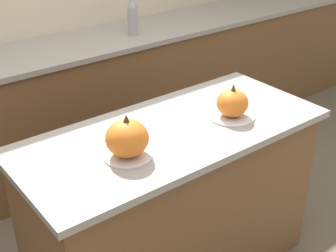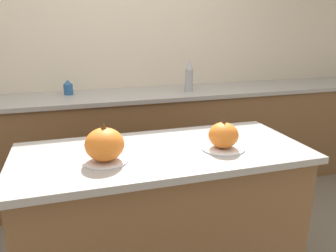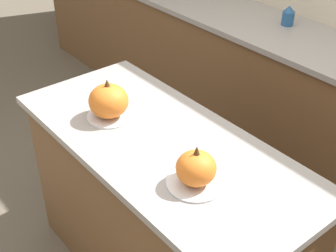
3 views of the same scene
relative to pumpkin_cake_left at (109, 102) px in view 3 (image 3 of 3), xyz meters
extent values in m
cube|color=brown|center=(0.30, 0.07, -0.54)|extent=(1.43, 0.60, 0.85)
cube|color=gray|center=(0.30, 0.07, -0.10)|extent=(1.49, 0.66, 0.03)
cube|color=brown|center=(0.30, 1.34, -0.52)|extent=(6.00, 0.56, 0.90)
cylinder|color=silver|center=(0.00, 0.00, -0.08)|extent=(0.21, 0.21, 0.01)
ellipsoid|color=orange|center=(0.00, 0.00, 0.00)|extent=(0.18, 0.18, 0.15)
cone|color=#4C2D14|center=(0.00, 0.00, 0.10)|extent=(0.03, 0.03, 0.04)
cylinder|color=silver|center=(0.60, -0.01, -0.08)|extent=(0.22, 0.22, 0.01)
ellipsoid|color=orange|center=(0.60, -0.01, -0.01)|extent=(0.15, 0.15, 0.13)
cone|color=#4C2D14|center=(0.60, -0.01, 0.08)|extent=(0.03, 0.03, 0.04)
cylinder|color=#235184|center=(-0.14, 1.44, 0.01)|extent=(0.08, 0.08, 0.09)
cone|color=#235184|center=(-0.14, 1.44, 0.08)|extent=(0.07, 0.07, 0.04)
camera|label=1|loc=(-0.89, -1.42, 0.96)|focal=50.00mm
camera|label=2|loc=(-0.13, -1.44, 0.53)|focal=35.00mm
camera|label=3|loc=(1.59, -0.94, 1.08)|focal=50.00mm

